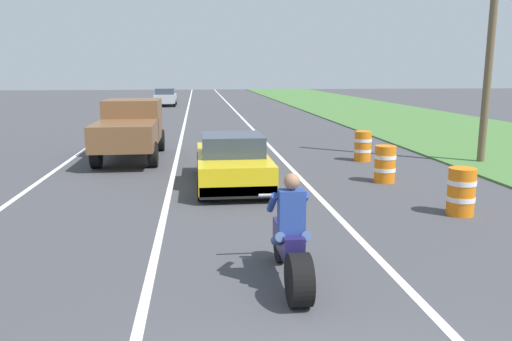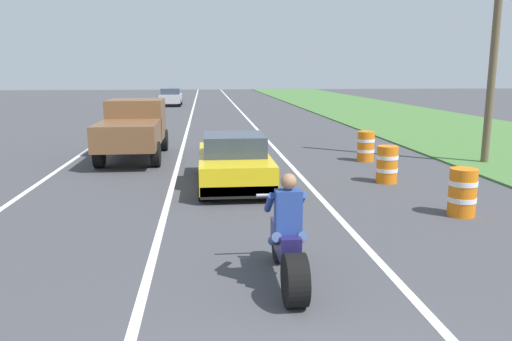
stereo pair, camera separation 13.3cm
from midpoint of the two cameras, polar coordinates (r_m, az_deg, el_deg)
lane_stripe_left_solid at (r=23.89m, az=-17.24°, el=3.53°), size 0.14×120.00×0.01m
lane_stripe_right_solid at (r=23.64m, az=0.21°, el=3.96°), size 0.14×120.00×0.01m
lane_stripe_centre_dashed at (r=23.49m, az=-8.56°, el=3.79°), size 0.14×120.00×0.01m
grass_verge_right at (r=26.79m, az=22.30°, el=4.03°), size 10.00×120.00×0.06m
motorcycle_with_rider at (r=7.09m, az=3.42°, el=-8.48°), size 0.70×2.21×1.62m
sports_car_yellow at (r=13.30m, az=-2.99°, el=1.00°), size 1.84×4.30×1.37m
pickup_truck_left_lane_brown at (r=17.79m, az=-14.22°, el=4.81°), size 2.02×4.80×1.98m
utility_pole_roadside at (r=17.97m, az=24.95°, el=15.02°), size 0.24×0.24×8.99m
construction_barrel_nearest at (r=11.36m, az=21.84°, el=-2.20°), size 0.58×0.58×1.00m
construction_barrel_mid at (r=14.08m, az=14.08°, el=0.73°), size 0.58×0.58×1.00m
construction_barrel_far at (r=17.29m, az=11.74°, el=2.73°), size 0.58×0.58×1.00m
distant_car_far_ahead at (r=44.66m, az=-10.27°, el=8.18°), size 1.80×4.00×1.50m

